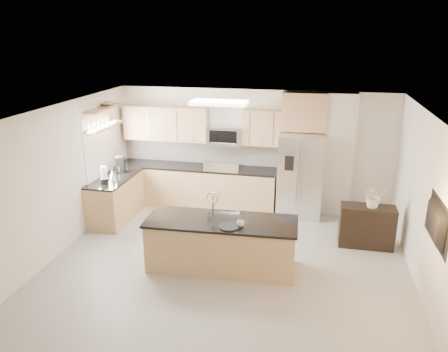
% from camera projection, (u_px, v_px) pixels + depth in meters
% --- Properties ---
extents(floor, '(6.50, 6.50, 0.00)m').
position_uv_depth(floor, '(222.00, 278.00, 7.00)').
color(floor, '#A19E99').
rests_on(floor, ground).
extents(ceiling, '(6.00, 6.50, 0.02)m').
position_uv_depth(ceiling, '(222.00, 118.00, 6.18)').
color(ceiling, white).
rests_on(ceiling, wall_back).
extents(wall_back, '(6.00, 0.02, 2.60)m').
position_uv_depth(wall_back, '(253.00, 149.00, 9.61)').
color(wall_back, silver).
rests_on(wall_back, floor).
extents(wall_front, '(6.00, 0.02, 2.60)m').
position_uv_depth(wall_front, '(137.00, 349.00, 3.58)').
color(wall_front, silver).
rests_on(wall_front, floor).
extents(wall_left, '(0.02, 6.50, 2.60)m').
position_uv_depth(wall_left, '(44.00, 189.00, 7.19)').
color(wall_left, silver).
rests_on(wall_left, floor).
extents(wall_right, '(0.02, 6.50, 2.60)m').
position_uv_depth(wall_right, '(435.00, 220.00, 6.00)').
color(wall_right, silver).
rests_on(wall_right, floor).
extents(back_counter, '(3.55, 0.66, 1.44)m').
position_uv_depth(back_counter, '(197.00, 185.00, 9.82)').
color(back_counter, tan).
rests_on(back_counter, floor).
extents(left_counter, '(0.66, 1.50, 0.92)m').
position_uv_depth(left_counter, '(116.00, 198.00, 9.11)').
color(left_counter, tan).
rests_on(left_counter, floor).
extents(range, '(0.76, 0.64, 1.14)m').
position_uv_depth(range, '(224.00, 187.00, 9.68)').
color(range, black).
rests_on(range, floor).
extents(upper_cabinets, '(3.50, 0.33, 0.75)m').
position_uv_depth(upper_cabinets, '(194.00, 125.00, 9.55)').
color(upper_cabinets, tan).
rests_on(upper_cabinets, wall_back).
extents(microwave, '(0.76, 0.40, 0.40)m').
position_uv_depth(microwave, '(225.00, 135.00, 9.43)').
color(microwave, silver).
rests_on(microwave, upper_cabinets).
extents(refrigerator, '(0.92, 0.78, 1.78)m').
position_uv_depth(refrigerator, '(300.00, 175.00, 9.18)').
color(refrigerator, silver).
rests_on(refrigerator, floor).
extents(partition_column, '(0.60, 0.30, 2.60)m').
position_uv_depth(partition_column, '(339.00, 156.00, 9.11)').
color(partition_column, beige).
rests_on(partition_column, floor).
extents(window, '(0.04, 1.15, 1.65)m').
position_uv_depth(window, '(97.00, 142.00, 8.79)').
color(window, white).
rests_on(window, wall_left).
extents(shelf_lower, '(0.30, 1.20, 0.04)m').
position_uv_depth(shelf_lower, '(104.00, 126.00, 8.76)').
color(shelf_lower, olive).
rests_on(shelf_lower, wall_left).
extents(shelf_upper, '(0.30, 1.20, 0.04)m').
position_uv_depth(shelf_upper, '(103.00, 108.00, 8.64)').
color(shelf_upper, olive).
rests_on(shelf_upper, wall_left).
extents(ceiling_fixture, '(1.00, 0.50, 0.06)m').
position_uv_depth(ceiling_fixture, '(219.00, 103.00, 7.76)').
color(ceiling_fixture, white).
rests_on(ceiling_fixture, ceiling).
extents(island, '(2.50, 1.00, 1.28)m').
position_uv_depth(island, '(221.00, 244.00, 7.22)').
color(island, tan).
rests_on(island, floor).
extents(credenza, '(0.97, 0.41, 0.77)m').
position_uv_depth(credenza, '(367.00, 226.00, 7.95)').
color(credenza, black).
rests_on(credenza, floor).
extents(cup, '(0.14, 0.14, 0.10)m').
position_uv_depth(cup, '(241.00, 223.00, 6.85)').
color(cup, silver).
rests_on(cup, island).
extents(platter, '(0.42, 0.42, 0.02)m').
position_uv_depth(platter, '(229.00, 226.00, 6.84)').
color(platter, black).
rests_on(platter, island).
extents(blender, '(0.15, 0.15, 0.36)m').
position_uv_depth(blender, '(104.00, 176.00, 8.53)').
color(blender, black).
rests_on(blender, left_counter).
extents(kettle, '(0.19, 0.19, 0.23)m').
position_uv_depth(kettle, '(113.00, 175.00, 8.78)').
color(kettle, silver).
rests_on(kettle, left_counter).
extents(coffee_maker, '(0.24, 0.26, 0.34)m').
position_uv_depth(coffee_maker, '(120.00, 165.00, 9.24)').
color(coffee_maker, black).
rests_on(coffee_maker, left_counter).
extents(bowl, '(0.39, 0.39, 0.08)m').
position_uv_depth(bowl, '(107.00, 103.00, 8.82)').
color(bowl, silver).
rests_on(bowl, shelf_upper).
extents(flower_vase, '(0.65, 0.58, 0.63)m').
position_uv_depth(flower_vase, '(375.00, 191.00, 7.71)').
color(flower_vase, silver).
rests_on(flower_vase, credenza).
extents(television, '(0.14, 1.08, 0.62)m').
position_uv_depth(television, '(432.00, 222.00, 5.81)').
color(television, black).
rests_on(television, wall_right).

